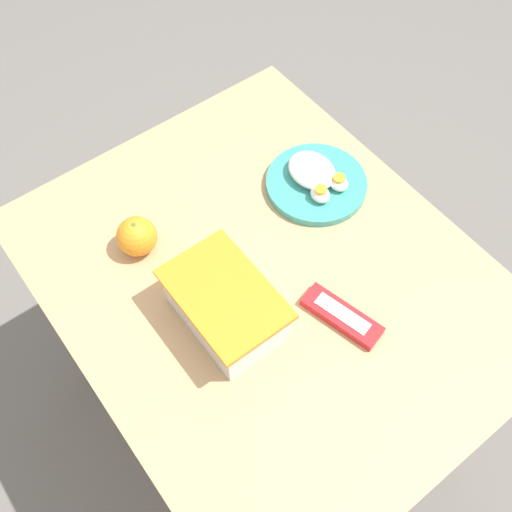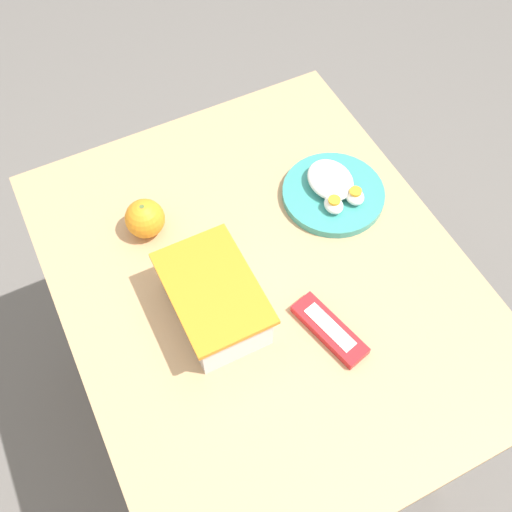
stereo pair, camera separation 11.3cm
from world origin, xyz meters
TOP-DOWN VIEW (x-y plane):
  - ground_plane at (0.00, 0.00)m, footprint 10.00×10.00m
  - table at (0.00, 0.00)m, footprint 0.92×0.75m
  - food_container at (-0.03, 0.11)m, footprint 0.22×0.15m
  - orange_fruit at (0.20, 0.16)m, footprint 0.08×0.08m
  - rice_plate at (0.11, -0.22)m, footprint 0.21×0.21m
  - candy_bar at (-0.15, -0.05)m, footprint 0.16×0.09m

SIDE VIEW (x-z plane):
  - ground_plane at x=0.00m, z-range 0.00..0.00m
  - table at x=0.00m, z-range 0.24..0.99m
  - candy_bar at x=-0.15m, z-range 0.75..0.77m
  - rice_plate at x=0.11m, z-range 0.74..0.80m
  - orange_fruit at x=0.20m, z-range 0.75..0.83m
  - food_container at x=-0.03m, z-range 0.75..0.84m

